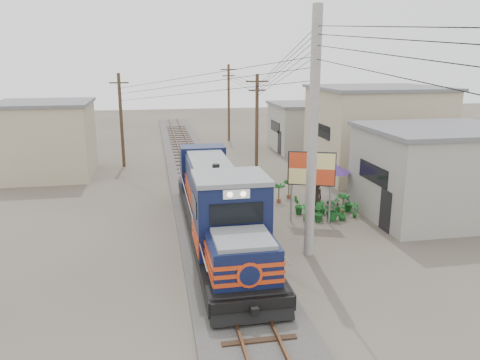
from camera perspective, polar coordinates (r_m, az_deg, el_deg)
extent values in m
plane|color=#473F35|center=(19.89, -1.89, -9.18)|extent=(120.00, 120.00, 0.00)
cube|color=#595651|center=(29.23, -4.90, -1.23)|extent=(3.60, 70.00, 0.16)
cube|color=#51331E|center=(29.13, -5.96, -0.94)|extent=(0.08, 70.00, 0.12)
cube|color=#51331E|center=(29.23, -3.87, -0.84)|extent=(0.08, 70.00, 0.12)
cube|color=black|center=(21.33, -2.68, -5.37)|extent=(2.71, 14.98, 0.51)
cube|color=black|center=(17.17, -0.43, -11.50)|extent=(2.06, 3.00, 0.61)
cube|color=black|center=(25.82, -4.13, -2.47)|extent=(2.06, 3.00, 0.61)
cube|color=#0E1536|center=(15.72, 0.31, -9.74)|extent=(2.23, 2.25, 1.40)
cube|color=#0E1536|center=(17.58, -1.15, -4.42)|extent=(2.66, 2.43, 2.90)
cube|color=slate|center=(17.15, -1.17, 0.31)|extent=(2.71, 2.56, 0.17)
cube|color=black|center=(16.27, -0.44, -4.09)|extent=(1.90, 0.06, 0.75)
cube|color=white|center=(16.05, -0.43, -1.73)|extent=(0.94, 0.06, 0.33)
cube|color=#0E1536|center=(23.19, -3.52, -0.70)|extent=(2.12, 9.17, 2.15)
cube|color=slate|center=(22.92, -3.57, 2.01)|extent=(1.90, 9.17, 0.17)
cube|color=red|center=(21.16, -2.69, -4.06)|extent=(2.75, 14.98, 0.13)
cube|color=red|center=(21.07, -2.70, -3.33)|extent=(2.75, 14.98, 0.13)
cube|color=red|center=(20.98, -2.71, -2.60)|extent=(2.75, 14.98, 0.13)
cylinder|color=#9E9B93|center=(18.82, 8.86, 5.20)|extent=(0.40, 0.40, 10.00)
cylinder|color=#4C3826|center=(33.11, 2.06, 6.73)|extent=(0.24, 0.24, 7.00)
cube|color=#4C3826|center=(32.84, 2.11, 11.93)|extent=(1.60, 0.10, 0.10)
cube|color=#4C3826|center=(32.87, 2.10, 10.88)|extent=(1.20, 0.10, 0.10)
cylinder|color=#4C3826|center=(46.81, -1.38, 9.34)|extent=(0.24, 0.24, 7.50)
cube|color=#4C3826|center=(46.62, -1.40, 13.32)|extent=(1.60, 0.10, 0.10)
cube|color=#4C3826|center=(46.64, -1.40, 12.59)|extent=(1.20, 0.10, 0.10)
cylinder|color=#4C3826|center=(36.35, -14.27, 7.00)|extent=(0.24, 0.24, 7.00)
cube|color=#4C3826|center=(36.10, -14.57, 11.72)|extent=(1.60, 0.10, 0.10)
cube|color=#4C3826|center=(36.13, -14.51, 10.77)|extent=(1.20, 0.10, 0.10)
cube|color=gray|center=(26.01, 22.85, 0.62)|extent=(7.00, 6.00, 4.50)
cube|color=slate|center=(25.60, 23.36, 5.73)|extent=(7.35, 6.30, 0.20)
cube|color=black|center=(24.21, 15.92, 0.79)|extent=(0.05, 3.00, 0.90)
cube|color=tan|center=(34.02, 16.15, 5.53)|extent=(8.00, 7.00, 6.00)
cube|color=slate|center=(33.70, 16.52, 10.74)|extent=(8.40, 7.35, 0.20)
cube|color=black|center=(32.37, 9.77, 5.99)|extent=(0.05, 3.50, 0.90)
cube|color=gray|center=(42.72, 8.25, 6.33)|extent=(6.00, 6.00, 4.00)
cube|color=slate|center=(42.47, 8.35, 9.13)|extent=(6.30, 6.30, 0.20)
cube|color=black|center=(41.81, 4.31, 6.54)|extent=(0.05, 3.00, 0.90)
cube|color=tan|center=(35.20, -22.51, 4.45)|extent=(6.00, 6.00, 5.00)
cube|color=slate|center=(34.89, -22.93, 8.66)|extent=(6.30, 6.30, 0.20)
cylinder|color=#99999E|center=(23.67, 6.28, -1.90)|extent=(0.10, 0.10, 2.66)
cylinder|color=#99999E|center=(23.61, 10.92, -2.13)|extent=(0.10, 0.10, 2.66)
cube|color=black|center=(23.26, 8.73, 1.38)|extent=(2.22, 0.97, 1.70)
cube|color=red|center=(23.23, 8.75, 1.36)|extent=(2.11, 0.90, 1.60)
cylinder|color=black|center=(27.26, 10.96, -2.68)|extent=(0.43, 0.43, 0.10)
cylinder|color=#99999E|center=(26.98, 11.06, -0.61)|extent=(0.05, 0.05, 2.14)
cone|color=#3D2369|center=(26.74, 11.17, 1.51)|extent=(2.75, 2.75, 0.54)
imported|color=black|center=(24.58, 9.26, -2.33)|extent=(0.75, 0.56, 1.89)
imported|color=#1C6223|center=(23.87, 8.01, -3.91)|extent=(0.60, 0.64, 1.00)
imported|color=#1C6223|center=(24.01, 9.51, -3.87)|extent=(0.47, 0.57, 0.99)
imported|color=#1C6223|center=(24.35, 11.09, -3.60)|extent=(0.96, 1.07, 1.06)
imported|color=#1C6223|center=(24.49, 12.38, -3.90)|extent=(0.62, 0.62, 0.78)
imported|color=#1C6223|center=(24.94, 13.82, -3.59)|extent=(0.50, 0.40, 0.83)
imported|color=#1C6223|center=(24.95, 7.09, -3.05)|extent=(0.67, 0.61, 1.01)
imported|color=#1C6223|center=(25.23, 8.88, -2.97)|extent=(1.12, 1.14, 0.96)
imported|color=#1C6223|center=(25.32, 9.96, -3.24)|extent=(0.42, 0.42, 0.72)
imported|color=#1C6223|center=(25.54, 11.84, -2.94)|extent=(0.38, 0.52, 0.92)
imported|color=#1C6223|center=(25.79, 13.02, -2.67)|extent=(0.75, 0.73, 1.07)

